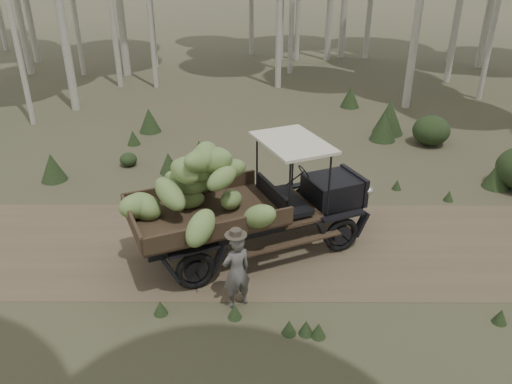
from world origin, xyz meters
TOP-DOWN VIEW (x-y plane):
  - ground at (0.00, 0.00)m, footprint 120.00×120.00m
  - dirt_track at (0.00, 0.00)m, footprint 70.00×4.00m
  - banana_truck at (-1.64, -0.24)m, footprint 5.61×3.87m
  - farmer at (-1.37, -2.06)m, footprint 0.67×0.60m
  - undergrowth at (1.26, 0.62)m, footprint 23.83×23.81m

SIDE VIEW (x-z plane):
  - ground at x=0.00m, z-range 0.00..0.00m
  - dirt_track at x=0.00m, z-range 0.00..0.01m
  - undergrowth at x=1.26m, z-range -0.17..1.19m
  - farmer at x=-1.37m, z-range -0.05..1.64m
  - banana_truck at x=-1.64m, z-range 0.17..2.90m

